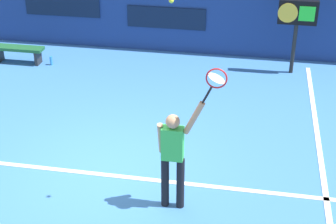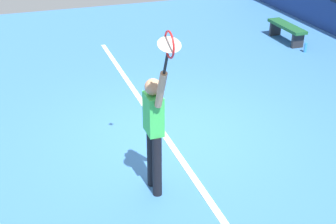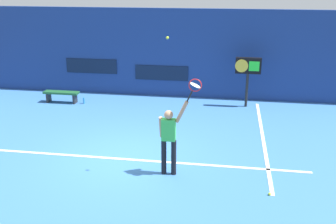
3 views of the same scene
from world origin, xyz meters
name	(u,v)px [view 1 (image 1 of 3)]	position (x,y,z in m)	size (l,w,h in m)	color
ground_plane	(105,169)	(0.00, 0.00, 0.00)	(18.00, 18.00, 0.00)	#3870B2
sponsor_banner_center	(166,18)	(0.00, 6.00, 0.99)	(2.20, 0.03, 0.60)	#0C1933
sponsor_banner_portside	(62,6)	(-3.00, 6.00, 1.17)	(2.20, 0.03, 0.60)	#0C1933
court_baseline	(102,175)	(0.00, -0.18, 0.01)	(10.00, 0.10, 0.01)	white
court_sideline	(317,134)	(3.90, 2.00, 0.01)	(0.10, 7.00, 0.01)	white
tennis_player	(173,153)	(1.40, -0.80, 1.01)	(0.73, 0.31, 1.96)	black
tennis_racket	(215,80)	(2.00, -0.80, 2.31)	(0.42, 0.27, 0.62)	black
tennis_ball	(171,1)	(1.36, -0.78, 3.42)	(0.07, 0.07, 0.07)	#CCE033
scoreboard_clock	(297,16)	(3.44, 5.13, 1.50)	(0.96, 0.20, 1.90)	black
court_bench	(18,51)	(-3.75, 4.48, 0.34)	(1.40, 0.36, 0.45)	#1E592D
water_bottle	(51,61)	(-2.84, 4.48, 0.12)	(0.07, 0.07, 0.24)	#338CD8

